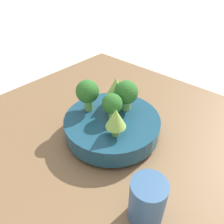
{
  "coord_description": "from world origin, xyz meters",
  "views": [
    {
      "loc": [
        -0.31,
        0.34,
        0.47
      ],
      "look_at": [
        0.0,
        -0.01,
        0.12
      ],
      "focal_mm": 35.0,
      "sensor_mm": 36.0,
      "label": 1
    }
  ],
  "objects": [
    {
      "name": "table",
      "position": [
        0.0,
        0.0,
        0.02
      ],
      "size": [
        0.9,
        0.87,
        0.04
      ],
      "color": "brown",
      "rests_on": "ground_plane"
    },
    {
      "name": "broccoli_floret_center",
      "position": [
        0.0,
        -0.01,
        0.15
      ],
      "size": [
        0.05,
        0.05,
        0.07
      ],
      "color": "#7AB256",
      "rests_on": "bowl"
    },
    {
      "name": "romanesco_piece_near",
      "position": [
        0.03,
        -0.06,
        0.16
      ],
      "size": [
        0.06,
        0.06,
        0.09
      ],
      "color": "#6BA34C",
      "rests_on": "bowl"
    },
    {
      "name": "broccoli_floret_front",
      "position": [
        0.0,
        -0.07,
        0.16
      ],
      "size": [
        0.07,
        0.07,
        0.09
      ],
      "color": "#6BA34C",
      "rests_on": "bowl"
    },
    {
      "name": "romanesco_piece_far",
      "position": [
        -0.05,
        0.03,
        0.15
      ],
      "size": [
        0.05,
        0.05,
        0.08
      ],
      "color": "#609347",
      "rests_on": "bowl"
    },
    {
      "name": "broccoli_floret_right",
      "position": [
        0.08,
        0.01,
        0.16
      ],
      "size": [
        0.06,
        0.06,
        0.09
      ],
      "color": "#609347",
      "rests_on": "bowl"
    },
    {
      "name": "cup",
      "position": [
        -0.21,
        0.13,
        0.09
      ],
      "size": [
        0.07,
        0.07,
        0.1
      ],
      "color": "#33567F",
      "rests_on": "table"
    },
    {
      "name": "ground_plane",
      "position": [
        0.0,
        0.0,
        0.0
      ],
      "size": [
        6.0,
        6.0,
        0.0
      ],
      "primitive_type": "plane",
      "color": "beige"
    },
    {
      "name": "bowl",
      "position": [
        0.0,
        -0.01,
        0.08
      ],
      "size": [
        0.26,
        0.26,
        0.06
      ],
      "color": "navy",
      "rests_on": "table"
    }
  ]
}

